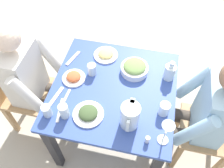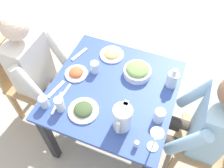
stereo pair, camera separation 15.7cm
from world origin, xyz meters
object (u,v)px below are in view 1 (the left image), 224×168
plate_dolmas (88,113)px  oil_carafe (170,73)px  water_glass_near_left (47,111)px  plate_rice_curry (74,77)px  salt_shaker (147,140)px  water_glass_center (64,111)px  diner_near (36,81)px  water_glass_far_right (92,69)px  chair_near (18,88)px  wine_glass (167,130)px  diner_far (198,113)px  dining_table (114,97)px  chair_far (220,128)px  salad_bowl (135,68)px  water_glass_by_pitcher (164,109)px  water_pitcher (130,116)px  plate_fries (106,54)px

plate_dolmas → oil_carafe: bearing=131.4°
water_glass_near_left → plate_dolmas: bearing=102.1°
plate_rice_curry → salt_shaker: 0.70m
plate_rice_curry → oil_carafe: bearing=103.6°
plate_rice_curry → water_glass_center: (0.31, 0.04, 0.04)m
diner_near → water_glass_far_right: bearing=103.8°
chair_near → wine_glass: size_ratio=4.42×
water_glass_far_right → wine_glass: wine_glass is taller
diner_far → plate_rice_curry: 0.93m
dining_table → chair_far: bearing=88.4°
salad_bowl → water_glass_near_left: bearing=-45.2°
diner_far → water_glass_by_pitcher: bearing=-67.7°
plate_rice_curry → water_pitcher: bearing=59.4°
oil_carafe → water_glass_far_right: bearing=-81.5°
water_pitcher → plate_dolmas: 0.29m
water_pitcher → plate_rice_curry: size_ratio=1.11×
diner_near → plate_rice_curry: diner_near is taller
salad_bowl → wine_glass: size_ratio=1.05×
water_glass_far_right → water_glass_center: size_ratio=0.82×
salad_bowl → oil_carafe: (0.00, 0.26, 0.01)m
chair_far → plate_fries: chair_far is taller
water_glass_center → oil_carafe: (-0.47, 0.64, 0.00)m
water_glass_center → salt_shaker: bearing=83.4°
diner_far → wine_glass: (0.30, -0.24, 0.23)m
chair_far → water_glass_by_pitcher: (0.10, -0.46, 0.28)m
diner_near → diner_far: bearing=89.2°
dining_table → plate_rice_curry: 0.34m
salad_bowl → water_glass_far_right: bearing=-74.3°
water_glass_far_right → water_glass_center: (0.39, -0.08, 0.01)m
chair_near → water_glass_near_left: chair_near is taller
plate_fries → water_glass_by_pitcher: water_glass_by_pitcher is taller
chair_near → diner_near: (-0.00, 0.20, 0.15)m
diner_far → salad_bowl: bearing=-112.7°
chair_near → water_glass_by_pitcher: bearing=84.2°
plate_fries → water_pitcher: bearing=27.4°
water_glass_center → chair_far: bearing=103.8°
dining_table → plate_dolmas: (0.25, -0.12, 0.14)m
water_glass_center → salt_shaker: 0.56m
chair_far → plate_dolmas: 1.00m
plate_fries → oil_carafe: oil_carafe is taller
plate_dolmas → water_glass_far_right: (-0.35, -0.07, 0.03)m
water_pitcher → salad_bowl: bearing=-174.9°
dining_table → water_glass_near_left: 0.51m
chair_near → plate_fries: chair_near is taller
water_pitcher → diner_far: bearing=116.7°
plate_dolmas → water_glass_center: water_glass_center is taller
plate_dolmas → oil_carafe: 0.66m
plate_rice_curry → plate_fries: bearing=148.1°
plate_dolmas → water_glass_by_pitcher: 0.50m
water_glass_center → salt_shaker: size_ratio=2.06×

